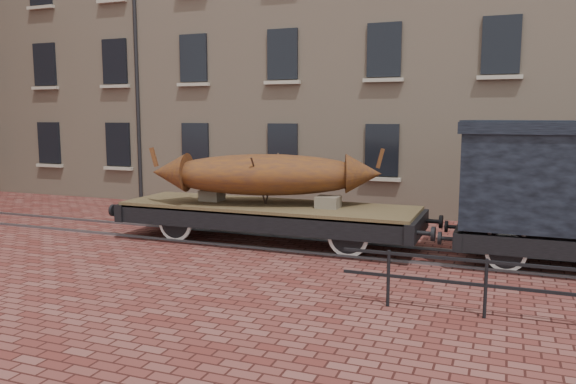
% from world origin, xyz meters
% --- Properties ---
extents(ground, '(90.00, 90.00, 0.00)m').
position_xyz_m(ground, '(0.00, 0.00, 0.00)').
color(ground, '#51201C').
extents(warehouse_cream, '(40.00, 10.19, 14.00)m').
position_xyz_m(warehouse_cream, '(3.00, 9.99, 7.00)').
color(warehouse_cream, tan).
rests_on(warehouse_cream, ground).
extents(rail_track, '(30.00, 1.52, 0.06)m').
position_xyz_m(rail_track, '(0.00, 0.00, 0.03)').
color(rail_track, '#59595E').
rests_on(rail_track, ground).
extents(flatcar_wagon, '(8.71, 2.36, 1.32)m').
position_xyz_m(flatcar_wagon, '(-0.93, -0.00, 0.82)').
color(flatcar_wagon, brown).
rests_on(flatcar_wagon, ground).
extents(iron_boat, '(6.01, 3.14, 1.48)m').
position_xyz_m(iron_boat, '(-0.99, -0.00, 1.80)').
color(iron_boat, brown).
rests_on(iron_boat, flatcar_wagon).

